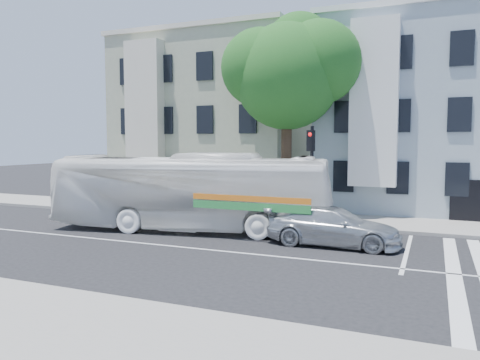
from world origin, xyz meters
The scene contains 10 objects.
ground centered at (0.00, 0.00, 0.00)m, with size 120.00×120.00×0.00m, color black.
sidewalk_far centered at (0.00, 8.00, 0.07)m, with size 80.00×4.00×0.15m, color gray.
sidewalk_near centered at (0.00, -8.00, 0.07)m, with size 80.00×4.00×0.15m, color gray.
building_left centered at (-7.00, 15.00, 5.50)m, with size 12.00×10.00×11.00m, color #979D84.
building_right centered at (7.00, 15.00, 5.50)m, with size 12.00×10.00×11.00m, color #919EAC.
street_tree centered at (0.06, 8.74, 7.83)m, with size 7.30×5.90×11.10m.
bus centered at (-2.90, 3.20, 1.78)m, with size 12.78×2.99×3.56m, color white.
sedan centered at (3.74, 2.60, 0.76)m, with size 5.22×2.12×1.51m, color silver.
hedge centered at (-3.15, 6.30, 0.50)m, with size 8.50×0.84×0.70m, color #25621F, non-canonical shape.
traffic_signal centered at (2.00, 5.94, 3.10)m, with size 0.47×0.55×4.80m.
Camera 1 is at (7.34, -15.57, 4.08)m, focal length 35.00 mm.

